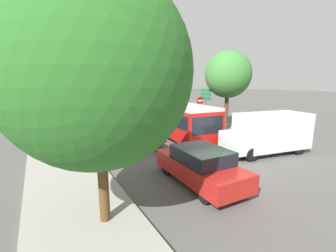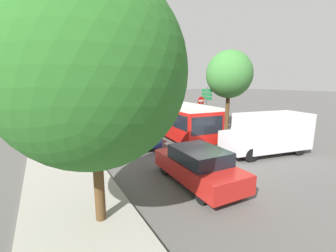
{
  "view_description": "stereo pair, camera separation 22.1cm",
  "coord_description": "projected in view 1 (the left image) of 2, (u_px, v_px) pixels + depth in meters",
  "views": [
    {
      "loc": [
        -7.1,
        -7.71,
        4.07
      ],
      "look_at": [
        0.2,
        4.86,
        1.2
      ],
      "focal_mm": 24.0,
      "sensor_mm": 36.0,
      "label": 1
    },
    {
      "loc": [
        -6.91,
        -7.82,
        4.07
      ],
      "look_at": [
        0.2,
        4.86,
        1.2
      ],
      "focal_mm": 24.0,
      "sensor_mm": 36.0,
      "label": 2
    }
  ],
  "objects": [
    {
      "name": "kerb_strip_left",
      "position": [
        53.0,
        132.0,
        18.14
      ],
      "size": [
        3.2,
        34.55,
        0.14
      ],
      "primitive_type": "cube",
      "color": "#9E998E",
      "rests_on": "ground"
    },
    {
      "name": "tree_left_distant",
      "position": [
        44.0,
        83.0,
        29.64
      ],
      "size": [
        3.5,
        3.5,
        5.76
      ],
      "color": "#51381E",
      "rests_on": "ground"
    },
    {
      "name": "queued_car_red",
      "position": [
        200.0,
        165.0,
        9.05
      ],
      "size": [
        1.96,
        4.36,
        1.5
      ],
      "rotation": [
        0.0,
        0.0,
        1.54
      ],
      "color": "#B21E19",
      "rests_on": "ground"
    },
    {
      "name": "articulated_bus",
      "position": [
        155.0,
        111.0,
        20.68
      ],
      "size": [
        3.79,
        16.87,
        2.48
      ],
      "rotation": [
        0.0,
        0.0,
        -1.65
      ],
      "color": "red",
      "rests_on": "ground"
    },
    {
      "name": "ground_plane",
      "position": [
        215.0,
        168.0,
        10.83
      ],
      "size": [
        200.0,
        200.0,
        0.0
      ],
      "primitive_type": "plane",
      "color": "#565451"
    },
    {
      "name": "direction_sign_post",
      "position": [
        206.0,
        99.0,
        20.25
      ],
      "size": [
        0.1,
        1.4,
        3.6
      ],
      "rotation": [
        0.0,
        0.0,
        3.11
      ],
      "color": "#56595E",
      "rests_on": "ground"
    },
    {
      "name": "queued_car_white",
      "position": [
        106.0,
        121.0,
        19.59
      ],
      "size": [
        1.77,
        3.94,
        1.35
      ],
      "rotation": [
        0.0,
        0.0,
        1.54
      ],
      "color": "white",
      "rests_on": "ground"
    },
    {
      "name": "tree_right_mid",
      "position": [
        156.0,
        73.0,
        29.18
      ],
      "size": [
        3.84,
        3.84,
        7.69
      ],
      "color": "#51381E",
      "rests_on": "ground"
    },
    {
      "name": "white_van",
      "position": [
        268.0,
        132.0,
        12.85
      ],
      "size": [
        5.27,
        2.81,
        2.31
      ],
      "rotation": [
        0.0,
        0.0,
        2.96
      ],
      "color": "silver",
      "rests_on": "ground"
    },
    {
      "name": "no_entry_sign",
      "position": [
        200.0,
        107.0,
        19.47
      ],
      "size": [
        0.7,
        0.08,
        2.82
      ],
      "rotation": [
        0.0,
        0.0,
        -1.57
      ],
      "color": "#56595E",
      "rests_on": "ground"
    },
    {
      "name": "tree_left_near",
      "position": [
        97.0,
        72.0,
        5.71
      ],
      "size": [
        4.93,
        4.93,
        6.86
      ],
      "color": "#51381E",
      "rests_on": "ground"
    },
    {
      "name": "tree_left_mid",
      "position": [
        67.0,
        68.0,
        14.13
      ],
      "size": [
        4.78,
        4.78,
        7.23
      ],
      "color": "#51381E",
      "rests_on": "ground"
    },
    {
      "name": "tree_right_near",
      "position": [
        228.0,
        75.0,
        18.89
      ],
      "size": [
        3.85,
        3.85,
        6.67
      ],
      "color": "#51381E",
      "rests_on": "ground"
    },
    {
      "name": "traffic_light",
      "position": [
        144.0,
        104.0,
        16.03
      ],
      "size": [
        0.33,
        0.37,
        3.4
      ],
      "rotation": [
        0.0,
        0.0,
        -1.53
      ],
      "color": "#56595E",
      "rests_on": "ground"
    },
    {
      "name": "tree_left_far",
      "position": [
        58.0,
        82.0,
        21.16
      ],
      "size": [
        3.42,
        3.42,
        5.89
      ],
      "color": "#51381E",
      "rests_on": "ground"
    },
    {
      "name": "city_bus_rear",
      "position": [
        82.0,
        101.0,
        30.45
      ],
      "size": [
        3.22,
        11.71,
        2.49
      ],
      "rotation": [
        0.0,
        0.0,
        1.63
      ],
      "color": "red",
      "rests_on": "ground"
    },
    {
      "name": "queued_car_navy",
      "position": [
        137.0,
        135.0,
        14.53
      ],
      "size": [
        1.84,
        4.09,
        1.4
      ],
      "rotation": [
        0.0,
        0.0,
        1.54
      ],
      "color": "navy",
      "rests_on": "ground"
    }
  ]
}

